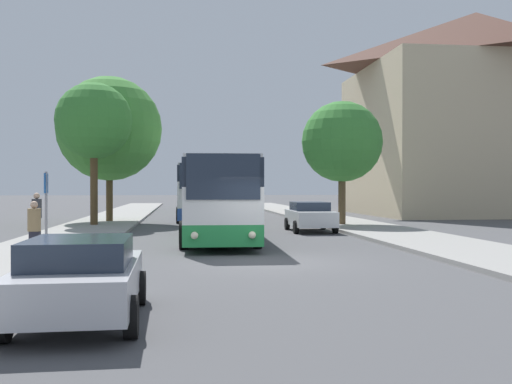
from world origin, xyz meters
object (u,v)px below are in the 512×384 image
object	(u,v)px
bus_stop_sign	(46,203)
tree_right_near	(342,142)
pedestrian_waiting_near	(34,230)
tree_left_far	(94,121)
tree_left_near	(109,129)
parked_car_right_near	(310,216)
bus_rear	(198,192)
bus_middle	(201,191)
pedestrian_waiting_far	(37,216)
bus_front	(218,198)
parked_car_left_curb	(80,277)

from	to	relation	value
bus_stop_sign	tree_right_near	world-z (taller)	tree_right_near
pedestrian_waiting_near	tree_left_far	distance (m)	16.21
pedestrian_waiting_near	tree_left_near	size ratio (longest dim) A/B	0.19
parked_car_right_near	tree_left_far	world-z (taller)	tree_left_far
bus_rear	bus_middle	bearing A→B (deg)	-91.72
bus_middle	pedestrian_waiting_far	size ratio (longest dim) A/B	6.48
tree_left_far	bus_rear	bearing A→B (deg)	74.03
bus_rear	bus_stop_sign	size ratio (longest dim) A/B	4.87
parked_car_right_near	bus_stop_sign	distance (m)	14.42
bus_front	tree_left_near	size ratio (longest dim) A/B	1.29
tree_left_near	bus_rear	bearing A→B (deg)	72.08
bus_middle	bus_stop_sign	size ratio (longest dim) A/B	4.72
bus_middle	tree_left_far	distance (m)	9.48
tree_right_near	pedestrian_waiting_far	bearing A→B (deg)	-148.56
bus_stop_sign	pedestrian_waiting_far	bearing A→B (deg)	106.33
bus_middle	tree_left_near	world-z (taller)	tree_left_near
parked_car_left_curb	tree_left_near	bearing A→B (deg)	94.70
pedestrian_waiting_near	tree_left_near	distance (m)	19.70
bus_front	bus_middle	xyz separation A→B (m)	(-0.25, 15.16, 0.15)
pedestrian_waiting_far	tree_right_near	xyz separation A→B (m)	(14.11, 8.63, 3.59)
bus_middle	parked_car_right_near	xyz separation A→B (m)	(5.03, -10.67, -1.13)
bus_middle	bus_rear	size ratio (longest dim) A/B	0.97
bus_rear	tree_left_near	bearing A→B (deg)	-108.86
pedestrian_waiting_far	tree_left_near	bearing A→B (deg)	-113.80
parked_car_left_curb	pedestrian_waiting_far	xyz separation A→B (m)	(-3.82, 13.43, 0.35)
bus_front	bus_stop_sign	xyz separation A→B (m)	(-5.48, -5.59, -0.04)
tree_left_near	tree_right_near	distance (m)	13.90
parked_car_left_curb	tree_left_near	world-z (taller)	tree_left_near
tree_left_near	pedestrian_waiting_far	bearing A→B (deg)	-94.64
pedestrian_waiting_near	tree_right_near	size ratio (longest dim) A/B	0.24
bus_front	bus_rear	size ratio (longest dim) A/B	0.92
bus_rear	tree_left_near	size ratio (longest dim) A/B	1.40
parked_car_right_near	bus_stop_sign	bearing A→B (deg)	45.52
bus_middle	tree_right_near	world-z (taller)	tree_right_near
bus_middle	tree_left_near	xyz separation A→B (m)	(-5.52, -2.72, 3.78)
parked_car_right_near	tree_left_far	size ratio (longest dim) A/B	0.56
bus_stop_sign	pedestrian_waiting_near	xyz separation A→B (m)	(-0.09, -1.10, -0.73)
bus_middle	parked_car_right_near	world-z (taller)	bus_middle
bus_middle	tree_left_near	distance (m)	7.22
bus_stop_sign	pedestrian_waiting_near	world-z (taller)	bus_stop_sign
pedestrian_waiting_far	tree_left_far	bearing A→B (deg)	-113.31
bus_rear	tree_left_far	distance (m)	22.57
bus_middle	tree_left_near	bearing A→B (deg)	-151.83
bus_front	parked_car_right_near	xyz separation A→B (m)	(4.78, 4.49, -0.97)
parked_car_left_curb	pedestrian_waiting_near	size ratio (longest dim) A/B	2.50
bus_stop_sign	bus_rear	bearing A→B (deg)	81.35
parked_car_right_near	pedestrian_waiting_near	xyz separation A→B (m)	(-10.35, -11.18, 0.20)
parked_car_right_near	bus_rear	bearing A→B (deg)	-78.30
parked_car_right_near	pedestrian_waiting_far	world-z (taller)	pedestrian_waiting_far
bus_middle	bus_stop_sign	xyz separation A→B (m)	(-5.23, -20.75, -0.20)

